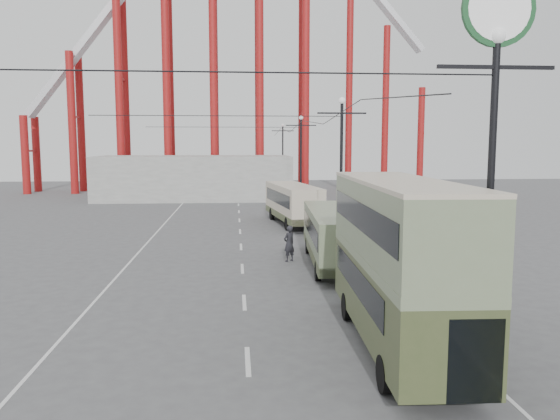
{
  "coord_description": "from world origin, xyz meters",
  "views": [
    {
      "loc": [
        -1.31,
        -17.25,
        6.25
      ],
      "look_at": [
        0.92,
        9.92,
        3.0
      ],
      "focal_mm": 35.0,
      "sensor_mm": 36.0,
      "label": 1
    }
  ],
  "objects": [
    {
      "name": "fairground_shed",
      "position": [
        -6.0,
        47.0,
        2.5
      ],
      "size": [
        22.0,
        10.0,
        5.0
      ],
      "primitive_type": "cube",
      "color": "gray",
      "rests_on": "ground"
    },
    {
      "name": "ground",
      "position": [
        0.0,
        0.0,
        0.0
      ],
      "size": [
        160.0,
        160.0,
        0.0
      ],
      "primitive_type": "plane",
      "color": "#4E4E51",
      "rests_on": "ground"
    },
    {
      "name": "lamp_post_near",
      "position": [
        5.6,
        -3.0,
        7.86
      ],
      "size": [
        3.2,
        0.44,
        10.8
      ],
      "color": "black",
      "rests_on": "ground"
    },
    {
      "name": "single_decker_green",
      "position": [
        3.71,
        10.54,
        1.62
      ],
      "size": [
        2.96,
        10.28,
        2.87
      ],
      "rotation": [
        0.0,
        0.0,
        -0.06
      ],
      "color": "#71805D",
      "rests_on": "ground"
    },
    {
      "name": "lamp_post_far",
      "position": [
        5.6,
        40.0,
        4.68
      ],
      "size": [
        3.2,
        0.44,
        9.32
      ],
      "color": "black",
      "rests_on": "ground"
    },
    {
      "name": "lamp_post_distant",
      "position": [
        5.6,
        62.0,
        4.68
      ],
      "size": [
        3.2,
        0.44,
        9.32
      ],
      "color": "black",
      "rests_on": "ground"
    },
    {
      "name": "pedestrian",
      "position": [
        1.55,
        11.55,
        0.98
      ],
      "size": [
        0.85,
        0.8,
        1.96
      ],
      "primitive_type": "imported",
      "rotation": [
        0.0,
        0.0,
        3.79
      ],
      "color": "#222127",
      "rests_on": "ground"
    },
    {
      "name": "single_decker_cream",
      "position": [
        3.22,
        25.47,
        1.76
      ],
      "size": [
        3.77,
        10.29,
        3.13
      ],
      "rotation": [
        0.0,
        0.0,
        0.12
      ],
      "color": "beige",
      "rests_on": "ground"
    },
    {
      "name": "road_markings",
      "position": [
        -0.86,
        19.7,
        0.01
      ],
      "size": [
        12.52,
        120.0,
        0.01
      ],
      "color": "silver",
      "rests_on": "ground"
    },
    {
      "name": "double_decker_bus",
      "position": [
        3.64,
        -1.25,
        2.92
      ],
      "size": [
        2.82,
        9.8,
        5.22
      ],
      "rotation": [
        0.0,
        0.0,
        -0.04
      ],
      "color": "#3E4927",
      "rests_on": "ground"
    },
    {
      "name": "roller_coaster",
      "position": [
        -2.49,
        56.89,
        22.92
      ],
      "size": [
        52.95,
        5.0,
        55.48
      ],
      "color": "maroon",
      "rests_on": "ground"
    },
    {
      "name": "lamp_post_mid",
      "position": [
        5.6,
        18.0,
        4.68
      ],
      "size": [
        3.2,
        0.44,
        9.32
      ],
      "color": "black",
      "rests_on": "ground"
    }
  ]
}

